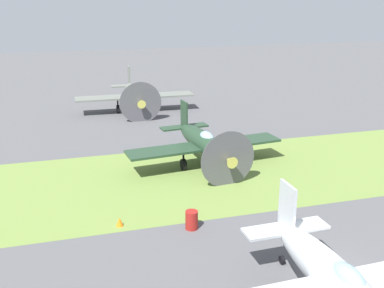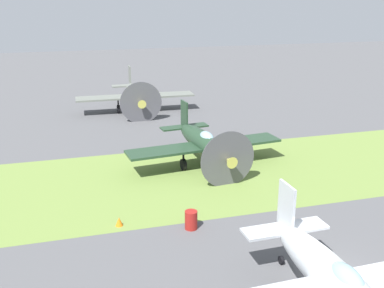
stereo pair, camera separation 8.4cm
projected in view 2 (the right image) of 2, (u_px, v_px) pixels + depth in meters
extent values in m
plane|color=#515154|center=(328.00, 281.00, 17.69)|extent=(160.00, 160.00, 0.00)
cube|color=olive|center=(226.00, 174.00, 28.25)|extent=(120.00, 11.00, 0.01)
ellipsoid|color=#B2B7BC|center=(334.00, 279.00, 15.15)|extent=(1.53, 7.46, 1.35)
cube|color=#B2B7BC|center=(286.00, 209.00, 17.91)|extent=(0.14, 1.20, 2.07)
cube|color=#B2B7BC|center=(285.00, 229.00, 18.18)|extent=(3.52, 1.07, 0.11)
ellipsoid|color=#8CB2C6|center=(347.00, 278.00, 14.41)|extent=(0.80, 1.55, 0.76)
cylinder|color=black|center=(281.00, 260.00, 18.76)|extent=(0.14, 0.35, 0.35)
ellipsoid|color=#233D28|center=(203.00, 141.00, 29.40)|extent=(2.08, 7.32, 1.32)
cube|color=#233D28|center=(205.00, 146.00, 29.08)|extent=(10.32, 2.88, 0.15)
cube|color=#233D28|center=(184.00, 115.00, 32.00)|extent=(0.23, 1.17, 2.02)
cube|color=#233D28|center=(184.00, 127.00, 32.27)|extent=(3.48, 1.31, 0.11)
cone|color=#B7B24C|center=(229.00, 161.00, 25.99)|extent=(0.75, 0.81, 0.68)
cylinder|color=#4C4C51|center=(228.00, 160.00, 26.18)|extent=(3.38, 0.41, 3.40)
ellipsoid|color=#8CB2C6|center=(207.00, 137.00, 28.70)|extent=(0.90, 1.56, 0.74)
cylinder|color=black|center=(227.00, 158.00, 29.85)|extent=(0.31, 0.74, 0.72)
cylinder|color=black|center=(227.00, 151.00, 29.69)|extent=(0.13, 0.13, 1.02)
cylinder|color=black|center=(183.00, 164.00, 28.76)|extent=(0.31, 0.74, 0.72)
cylinder|color=black|center=(183.00, 157.00, 28.60)|extent=(0.13, 0.13, 1.02)
cylinder|color=black|center=(184.00, 146.00, 32.82)|extent=(0.16, 0.35, 0.34)
ellipsoid|color=slate|center=(135.00, 94.00, 42.97)|extent=(1.59, 7.77, 1.41)
cube|color=slate|center=(136.00, 96.00, 42.60)|extent=(10.97, 2.18, 0.16)
cube|color=slate|center=(130.00, 77.00, 45.89)|extent=(0.14, 1.25, 2.16)
cube|color=slate|center=(130.00, 85.00, 46.18)|extent=(3.67, 1.11, 0.11)
cone|color=#B7B24C|center=(141.00, 103.00, 39.15)|extent=(0.75, 0.81, 0.73)
cylinder|color=#4C4C51|center=(141.00, 103.00, 39.36)|extent=(3.64, 0.13, 3.64)
ellipsoid|color=#8CB2C6|center=(136.00, 90.00, 42.18)|extent=(0.83, 1.61, 0.80)
cylinder|color=black|center=(153.00, 107.00, 43.23)|extent=(0.27, 0.78, 0.77)
cylinder|color=black|center=(153.00, 101.00, 43.06)|extent=(0.14, 0.14, 1.09)
cylinder|color=black|center=(118.00, 109.00, 42.45)|extent=(0.27, 0.78, 0.77)
cylinder|color=black|center=(118.00, 103.00, 42.27)|extent=(0.14, 0.14, 1.09)
cylinder|color=black|center=(131.00, 101.00, 46.78)|extent=(0.14, 0.37, 0.36)
cylinder|color=maroon|center=(191.00, 220.00, 21.51)|extent=(0.60, 0.60, 0.90)
cone|color=orange|center=(119.00, 222.00, 21.84)|extent=(0.36, 0.36, 0.44)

